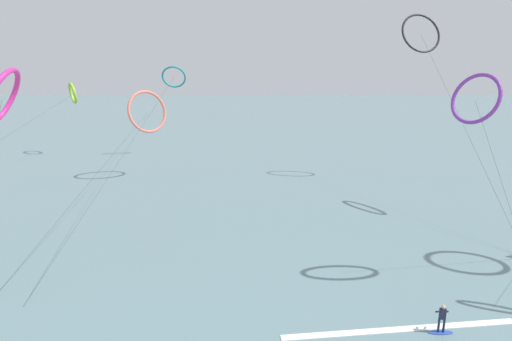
# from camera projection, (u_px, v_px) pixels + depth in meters

# --- Properties ---
(sea_water) EXTENTS (400.00, 200.00, 0.08)m
(sea_water) POSITION_uv_depth(u_px,v_px,m) (255.00, 118.00, 117.86)
(sea_water) COLOR slate
(sea_water) RESTS_ON ground
(surfer_cobalt) EXTENTS (1.40, 0.58, 1.70)m
(surfer_cobalt) POSITION_uv_depth(u_px,v_px,m) (440.00, 320.00, 23.02)
(surfer_cobalt) COLOR #2647B7
(surfer_cobalt) RESTS_ON ground
(kite_magenta) EXTENTS (3.15, 9.91, 14.25)m
(kite_magenta) POSITION_uv_depth(u_px,v_px,m) (0.00, 97.00, 30.61)
(kite_magenta) COLOR #CC288E
(kite_magenta) RESTS_ON ground
(kite_lime) EXTENTS (2.72, 51.93, 11.80)m
(kite_lime) POSITION_uv_depth(u_px,v_px,m) (71.00, 93.00, 67.24)
(kite_lime) COLOR #8CC62D
(kite_lime) RESTS_ON ground
(kite_coral) EXTENTS (5.23, 32.99, 11.36)m
(kite_coral) POSITION_uv_depth(u_px,v_px,m) (146.00, 112.00, 53.28)
(kite_coral) COLOR #EA7260
(kite_coral) RESTS_ON ground
(kite_charcoal) EXTENTS (5.42, 25.09, 20.43)m
(kite_charcoal) POSITION_uv_depth(u_px,v_px,m) (419.00, 33.00, 50.62)
(kite_charcoal) COLOR black
(kite_charcoal) RESTS_ON ground
(kite_violet) EXTENTS (4.04, 12.85, 13.70)m
(kite_violet) POSITION_uv_depth(u_px,v_px,m) (474.00, 99.00, 39.48)
(kite_violet) COLOR purple
(kite_violet) RESTS_ON ground
(kite_teal) EXTENTS (3.82, 45.94, 14.29)m
(kite_teal) POSITION_uv_depth(u_px,v_px,m) (172.00, 77.00, 65.74)
(kite_teal) COLOR teal
(kite_teal) RESTS_ON ground
(wave_crest_mid) EXTENTS (13.46, 2.06, 0.12)m
(wave_crest_mid) POSITION_uv_depth(u_px,v_px,m) (400.00, 330.00, 23.46)
(wave_crest_mid) COLOR white
(wave_crest_mid) RESTS_ON ground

